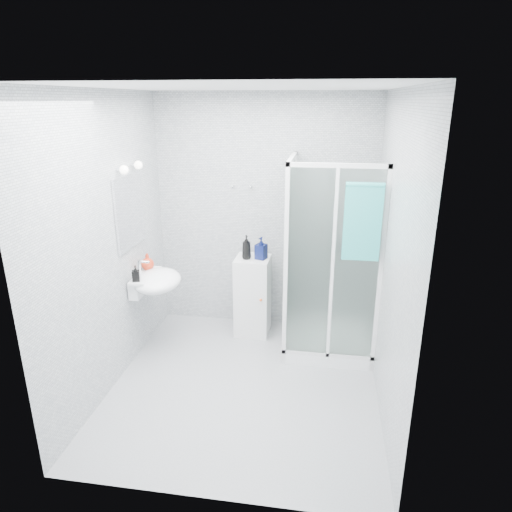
% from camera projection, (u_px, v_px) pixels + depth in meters
% --- Properties ---
extents(room, '(2.40, 2.60, 2.60)m').
position_uv_depth(room, '(244.00, 252.00, 3.82)').
color(room, silver).
rests_on(room, ground).
extents(shower_enclosure, '(0.90, 0.95, 2.00)m').
position_uv_depth(shower_enclosure, '(321.00, 310.00, 4.71)').
color(shower_enclosure, white).
rests_on(shower_enclosure, ground).
extents(wall_basin, '(0.46, 0.56, 0.35)m').
position_uv_depth(wall_basin, '(155.00, 281.00, 4.55)').
color(wall_basin, white).
rests_on(wall_basin, ground).
extents(mirror, '(0.02, 0.60, 0.70)m').
position_uv_depth(mirror, '(130.00, 212.00, 4.35)').
color(mirror, white).
rests_on(mirror, room).
extents(vanity_lights, '(0.10, 0.40, 0.08)m').
position_uv_depth(vanity_lights, '(131.00, 167.00, 4.20)').
color(vanity_lights, silver).
rests_on(vanity_lights, room).
extents(wall_hooks, '(0.23, 0.06, 0.03)m').
position_uv_depth(wall_hooks, '(241.00, 187.00, 4.92)').
color(wall_hooks, silver).
rests_on(wall_hooks, room).
extents(storage_cabinet, '(0.38, 0.40, 0.89)m').
position_uv_depth(storage_cabinet, '(253.00, 296.00, 5.06)').
color(storage_cabinet, silver).
rests_on(storage_cabinet, ground).
extents(hand_towel, '(0.33, 0.05, 0.69)m').
position_uv_depth(hand_towel, '(363.00, 220.00, 3.95)').
color(hand_towel, teal).
rests_on(hand_towel, shower_enclosure).
extents(shampoo_bottle_a, '(0.13, 0.13, 0.26)m').
position_uv_depth(shampoo_bottle_a, '(246.00, 247.00, 4.85)').
color(shampoo_bottle_a, black).
rests_on(shampoo_bottle_a, storage_cabinet).
extents(shampoo_bottle_b, '(0.14, 0.14, 0.24)m').
position_uv_depth(shampoo_bottle_b, '(261.00, 248.00, 4.85)').
color(shampoo_bottle_b, '#0A123F').
rests_on(shampoo_bottle_b, storage_cabinet).
extents(soap_dispenser_orange, '(0.16, 0.16, 0.17)m').
position_uv_depth(soap_dispenser_orange, '(147.00, 262.00, 4.65)').
color(soap_dispenser_orange, red).
rests_on(soap_dispenser_orange, wall_basin).
extents(soap_dispenser_black, '(0.09, 0.09, 0.15)m').
position_uv_depth(soap_dispenser_black, '(136.00, 274.00, 4.35)').
color(soap_dispenser_black, black).
rests_on(soap_dispenser_black, wall_basin).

